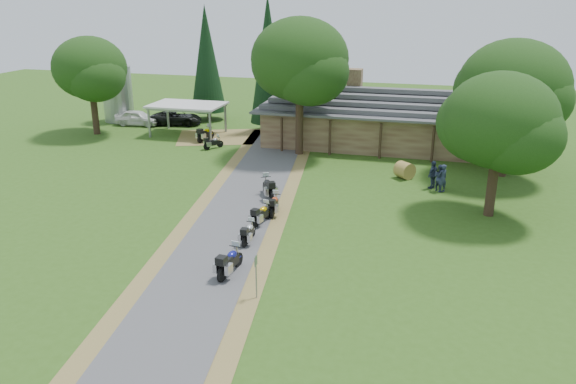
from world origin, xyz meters
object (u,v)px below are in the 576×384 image
(car_white_sedan, at_px, (137,116))
(car_dark_suv, at_px, (176,114))
(motorcycle_row_b, at_px, (249,232))
(motorcycle_row_e, at_px, (268,186))
(motorcycle_carport_a, at_px, (205,133))
(motorcycle_carport_b, at_px, (213,142))
(silo, at_px, (117,92))
(carport, at_px, (188,119))
(motorcycle_row_a, at_px, (230,260))
(motorcycle_row_c, at_px, (262,213))
(lodge, at_px, (387,116))
(hay_bale, at_px, (405,170))
(motorcycle_row_d, at_px, (274,203))

(car_white_sedan, relative_size, car_dark_suv, 1.04)
(motorcycle_row_b, bearing_deg, motorcycle_row_e, 7.85)
(motorcycle_carport_a, bearing_deg, motorcycle_carport_b, -130.90)
(silo, xyz_separation_m, carport, (9.30, -3.62, -1.57))
(motorcycle_row_e, bearing_deg, motorcycle_row_a, 156.29)
(silo, height_order, motorcycle_row_c, silo)
(lodge, xyz_separation_m, hay_bale, (2.27, -9.13, -1.87))
(hay_bale, bearing_deg, motorcycle_row_c, -124.16)
(lodge, relative_size, carport, 3.27)
(lodge, bearing_deg, car_white_sedan, 177.29)
(motorcycle_carport_a, bearing_deg, motorcycle_row_e, -129.86)
(motorcycle_row_e, bearing_deg, carport, 8.91)
(silo, bearing_deg, lodge, -5.35)
(motorcycle_row_b, height_order, motorcycle_carport_a, motorcycle_carport_a)
(silo, bearing_deg, motorcycle_row_a, -51.22)
(carport, distance_m, motorcycle_carport_a, 3.18)
(lodge, distance_m, car_white_sedan, 24.44)
(car_dark_suv, height_order, motorcycle_row_e, car_dark_suv)
(lodge, xyz_separation_m, car_white_sedan, (-24.37, 1.16, -1.51))
(car_dark_suv, distance_m, motorcycle_row_a, 32.64)
(motorcycle_row_b, height_order, motorcycle_carport_b, motorcycle_row_b)
(motorcycle_row_b, bearing_deg, motorcycle_row_a, -175.58)
(motorcycle_carport_a, bearing_deg, motorcycle_row_d, -131.96)
(motorcycle_carport_b, xyz_separation_m, hay_bale, (16.04, -3.98, 0.01))
(motorcycle_row_a, relative_size, motorcycle_row_b, 1.19)
(car_dark_suv, bearing_deg, motorcycle_carport_b, -148.51)
(motorcycle_row_b, distance_m, motorcycle_row_c, 2.58)
(car_dark_suv, xyz_separation_m, motorcycle_row_e, (15.00, -17.76, -0.33))
(motorcycle_row_a, bearing_deg, car_dark_suv, 36.99)
(motorcycle_row_c, distance_m, hay_bale, 12.73)
(silo, xyz_separation_m, hay_bale, (29.48, -11.68, -2.40))
(car_white_sedan, xyz_separation_m, hay_bale, (26.64, -10.28, -0.36))
(silo, relative_size, car_dark_suv, 1.10)
(car_white_sedan, height_order, motorcycle_row_c, car_white_sedan)
(carport, bearing_deg, motorcycle_carport_a, -37.10)
(motorcycle_row_b, bearing_deg, lodge, -13.01)
(motorcycle_row_b, distance_m, hay_bale, 14.88)
(motorcycle_row_a, distance_m, hay_bale, 17.98)
(silo, distance_m, motorcycle_row_d, 30.64)
(motorcycle_row_b, xyz_separation_m, hay_bale, (7.02, 13.11, -0.00))
(car_dark_suv, height_order, motorcycle_row_d, car_dark_suv)
(motorcycle_row_a, bearing_deg, motorcycle_row_b, 12.18)
(lodge, bearing_deg, motorcycle_row_b, -102.07)
(motorcycle_row_c, bearing_deg, hay_bale, -21.71)
(car_dark_suv, height_order, motorcycle_carport_a, car_dark_suv)
(motorcycle_row_c, relative_size, motorcycle_row_e, 0.87)
(motorcycle_row_a, height_order, motorcycle_row_d, motorcycle_row_a)
(motorcycle_row_c, height_order, motorcycle_row_e, motorcycle_row_e)
(silo, distance_m, motorcycle_row_e, 27.99)
(carport, height_order, motorcycle_row_e, carport)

